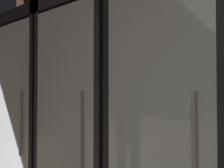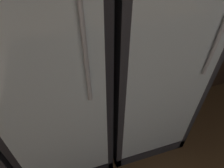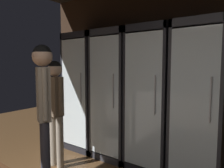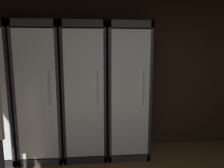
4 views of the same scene
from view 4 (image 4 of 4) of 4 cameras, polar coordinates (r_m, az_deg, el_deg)
The scene contains 4 objects.
wall_back at distance 3.39m, azimuth 5.06°, elevation 5.22°, with size 6.00×0.06×2.80m, color black.
cooler_left at distance 3.21m, azimuth -19.37°, elevation -2.48°, with size 0.62×0.59×2.05m.
cooler_center at distance 3.11m, azimuth -7.65°, elevation -2.65°, with size 0.62×0.59×2.05m.
cooler_right at distance 3.15m, azimuth 4.28°, elevation -2.41°, with size 0.62×0.59×2.05m.
Camera 4 is at (-0.59, -0.31, 1.61)m, focal length 31.84 mm.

